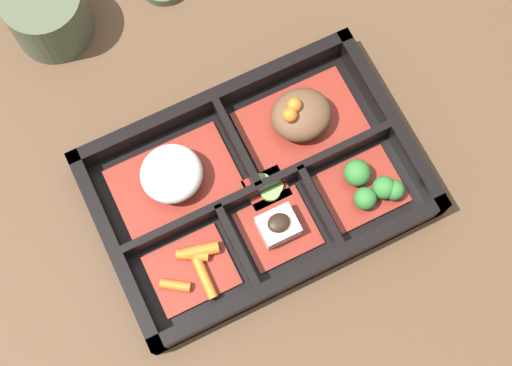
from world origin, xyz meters
name	(u,v)px	position (x,y,z in m)	size (l,w,h in m)	color
ground_plane	(256,190)	(0.00, 0.00, 0.00)	(3.00, 3.00, 0.00)	#4C3523
bento_base	(256,188)	(0.00, 0.00, 0.01)	(0.34, 0.23, 0.01)	black
bento_rim	(257,187)	(0.00, 0.00, 0.02)	(0.34, 0.23, 0.04)	black
bowl_rice	(172,175)	(-0.08, 0.05, 0.03)	(0.13, 0.08, 0.05)	maroon
bowl_stew	(301,117)	(0.08, 0.05, 0.03)	(0.13, 0.08, 0.05)	maroon
bowl_carrots	(193,269)	(-0.10, -0.05, 0.02)	(0.08, 0.07, 0.02)	maroon
bowl_tofu	(278,227)	(0.00, -0.05, 0.02)	(0.08, 0.07, 0.03)	maroon
bowl_greens	(368,186)	(0.11, -0.05, 0.02)	(0.09, 0.07, 0.03)	maroon
bowl_pickles	(268,188)	(0.01, -0.01, 0.02)	(0.04, 0.04, 0.01)	maroon
tea_cup	(47,14)	(-0.12, 0.28, 0.04)	(0.09, 0.09, 0.07)	#424C38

